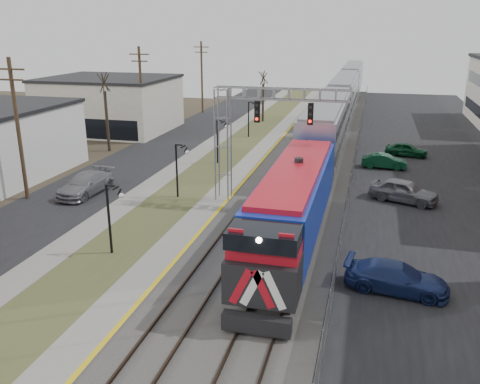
% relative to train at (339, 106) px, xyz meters
% --- Properties ---
extents(street_west, '(7.00, 120.00, 0.04)m').
position_rel_train_xyz_m(street_west, '(-17.00, -21.57, -2.90)').
color(street_west, black).
rests_on(street_west, ground).
extents(sidewalk, '(2.00, 120.00, 0.08)m').
position_rel_train_xyz_m(sidewalk, '(-12.50, -21.57, -2.88)').
color(sidewalk, gray).
rests_on(sidewalk, ground).
extents(grass_median, '(4.00, 120.00, 0.06)m').
position_rel_train_xyz_m(grass_median, '(-9.50, -21.57, -2.89)').
color(grass_median, '#4A532C').
rests_on(grass_median, ground).
extents(platform, '(2.00, 120.00, 0.24)m').
position_rel_train_xyz_m(platform, '(-6.50, -21.57, -2.80)').
color(platform, gray).
rests_on(platform, ground).
extents(ballast_bed, '(8.00, 120.00, 0.20)m').
position_rel_train_xyz_m(ballast_bed, '(-1.50, -21.57, -2.82)').
color(ballast_bed, '#595651').
rests_on(ballast_bed, ground).
extents(parking_lot, '(16.00, 120.00, 0.04)m').
position_rel_train_xyz_m(parking_lot, '(10.50, -21.57, -2.90)').
color(parking_lot, black).
rests_on(parking_lot, ground).
extents(platform_edge, '(0.24, 120.00, 0.01)m').
position_rel_train_xyz_m(platform_edge, '(-5.62, -21.57, -2.67)').
color(platform_edge, gold).
rests_on(platform_edge, platform).
extents(track_near, '(1.58, 120.00, 0.15)m').
position_rel_train_xyz_m(track_near, '(-3.50, -21.57, -2.64)').
color(track_near, '#2D2119').
rests_on(track_near, ballast_bed).
extents(track_far, '(1.58, 120.00, 0.15)m').
position_rel_train_xyz_m(track_far, '(-0.00, -21.57, -2.64)').
color(track_far, '#2D2119').
rests_on(track_far, ballast_bed).
extents(train, '(3.00, 85.85, 5.33)m').
position_rel_train_xyz_m(train, '(0.00, 0.00, 0.00)').
color(train, '#142DA3').
rests_on(train, ground).
extents(signal_gantry, '(9.00, 1.07, 8.15)m').
position_rel_train_xyz_m(signal_gantry, '(-4.28, -28.57, 2.67)').
color(signal_gantry, gray).
rests_on(signal_gantry, ground).
extents(lampposts, '(0.14, 62.14, 4.00)m').
position_rel_train_xyz_m(lampposts, '(-9.50, -38.28, -0.92)').
color(lampposts, black).
rests_on(lampposts, ground).
extents(utility_poles, '(0.28, 80.28, 10.00)m').
position_rel_train_xyz_m(utility_poles, '(-20.00, -31.57, 2.08)').
color(utility_poles, '#4C3823').
rests_on(utility_poles, ground).
extents(fence, '(0.04, 120.00, 1.60)m').
position_rel_train_xyz_m(fence, '(2.70, -21.57, -2.12)').
color(fence, gray).
rests_on(fence, ground).
extents(bare_trees, '(12.30, 42.30, 5.95)m').
position_rel_train_xyz_m(bare_trees, '(-18.16, -17.65, -0.22)').
color(bare_trees, '#382D23').
rests_on(bare_trees, ground).
extents(car_lot_d, '(4.99, 2.52, 1.39)m').
position_rel_train_xyz_m(car_lot_d, '(5.51, -39.02, -2.22)').
color(car_lot_d, navy).
rests_on(car_lot_d, ground).
extents(car_lot_e, '(5.12, 3.43, 1.62)m').
position_rel_train_xyz_m(car_lot_e, '(6.44, -25.48, -2.11)').
color(car_lot_e, slate).
rests_on(car_lot_e, ground).
extents(car_lot_f, '(3.91, 1.50, 1.27)m').
position_rel_train_xyz_m(car_lot_f, '(5.21, -16.54, -2.28)').
color(car_lot_f, '#0C4024').
rests_on(car_lot_f, ground).
extents(car_street_b, '(2.47, 5.52, 1.57)m').
position_rel_train_xyz_m(car_street_b, '(-16.37, -29.62, -2.13)').
color(car_street_b, gray).
rests_on(car_street_b, ground).
extents(car_lot_g, '(4.12, 2.18, 1.34)m').
position_rel_train_xyz_m(car_lot_g, '(7.31, -11.48, -2.25)').
color(car_lot_g, '#0C3D21').
rests_on(car_lot_g, ground).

